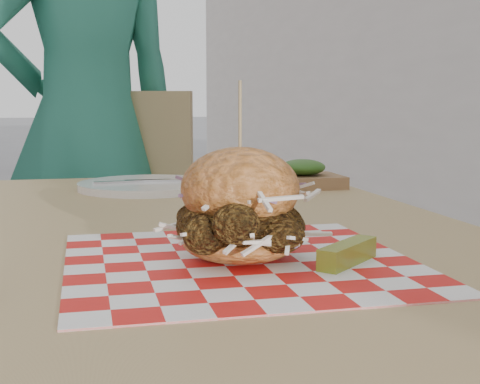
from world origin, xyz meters
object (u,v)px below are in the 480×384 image
(patio_table, at_px, (175,278))
(sandwich, at_px, (240,212))
(diner, at_px, (87,127))
(patio_chair, at_px, (139,226))

(patio_table, height_order, sandwich, sandwich)
(patio_table, bearing_deg, sandwich, -81.21)
(diner, bearing_deg, sandwich, 77.07)
(diner, xyz_separation_m, patio_table, (0.11, -1.11, -0.17))
(patio_table, relative_size, sandwich, 6.40)
(diner, height_order, patio_chair, diner)
(diner, bearing_deg, patio_chair, 138.61)
(patio_table, xyz_separation_m, sandwich, (0.04, -0.24, 0.13))
(patio_table, distance_m, sandwich, 0.28)
(diner, distance_m, sandwich, 1.36)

